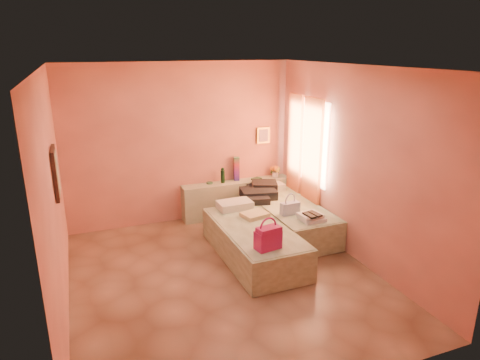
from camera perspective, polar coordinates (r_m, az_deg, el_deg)
The scene contains 16 objects.
ground at distance 6.02m, azimuth -2.05°, elevation -12.85°, with size 4.50×4.50×0.00m, color #9F7C5F.
room_walls at distance 5.94m, azimuth -2.17°, elevation 5.29°, with size 4.02×4.51×2.81m.
headboard_ledge at distance 7.98m, azimuth -0.45°, elevation -2.42°, with size 2.05×0.30×0.65m, color #ACB393.
bed_left at distance 6.43m, azimuth 1.84°, elevation -8.27°, with size 0.90×2.00×0.50m, color beige.
bed_right at distance 7.32m, azimuth 6.36°, elevation -5.05°, with size 0.90×2.00×0.50m, color beige.
water_bottle at distance 7.78m, azimuth -2.32°, elevation 0.59°, with size 0.07×0.07×0.27m, color #163D20.
rainbow_box at distance 7.89m, azimuth -0.47°, elevation 1.51°, with size 0.10×0.10×0.44m, color #AE1560.
small_dish at distance 7.77m, azimuth -4.08°, elevation -0.39°, with size 0.12×0.12×0.03m, color #437B50.
green_book at distance 7.99m, azimuth 2.20°, elevation 0.16°, with size 0.17×0.12×0.03m, color #284B2E.
flower_vase at distance 8.13m, azimuth 4.72°, elevation 1.29°, with size 0.20×0.20×0.27m, color silver.
magenta_handbag at distance 5.62m, azimuth 3.75°, elevation -7.67°, with size 0.33×0.19×0.31m, color #AE1560.
khaki_garment at distance 6.66m, azimuth 1.98°, elevation -4.65°, with size 0.38×0.31×0.07m, color #C4B97E.
clothes_pile at distance 7.49m, azimuth 2.84°, elevation -1.59°, with size 0.65×0.65×0.20m, color black.
blue_handbag at distance 6.78m, azimuth 6.68°, elevation -3.77°, with size 0.30×0.13×0.19m, color #3F5A97.
towel_stack at distance 6.61m, azimuth 9.58°, elevation -4.90°, with size 0.35×0.30×0.10m, color silver.
sandal_pair at distance 6.54m, azimuth 9.64°, elevation -4.57°, with size 0.18×0.24×0.03m, color black.
Camera 1 is at (-1.69, -4.92, 3.03)m, focal length 32.00 mm.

